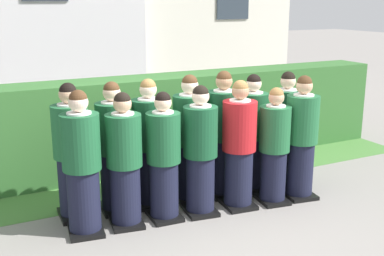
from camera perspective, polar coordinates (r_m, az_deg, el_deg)
name	(u,v)px	position (r m, az deg, el deg)	size (l,w,h in m)	color
ground_plane	(201,212)	(6.29, 1.01, -9.79)	(60.00, 60.00, 0.00)	gray
student_front_row_0	(82,167)	(5.63, -12.66, -4.43)	(0.45, 0.53, 1.67)	black
student_front_row_1	(125,164)	(5.76, -7.85, -4.11)	(0.44, 0.51, 1.61)	black
student_front_row_2	(164,160)	(5.89, -3.31, -3.71)	(0.41, 0.51, 1.58)	black
student_front_row_3	(200,154)	(6.02, 0.93, -3.02)	(0.43, 0.54, 1.63)	black
student_in_red_blazer	(239,148)	(6.24, 5.48, -2.31)	(0.43, 0.54, 1.66)	black
student_front_row_5	(274,149)	(6.46, 9.52, -2.40)	(0.41, 0.51, 1.54)	black
student_front_row_6	(301,140)	(6.69, 12.58, -1.40)	(0.45, 0.53, 1.66)	black
student_rear_row_0	(72,155)	(6.08, -13.79, -3.04)	(0.44, 0.50, 1.68)	black
student_rear_row_1	(114,151)	(6.18, -9.05, -2.60)	(0.43, 0.51, 1.66)	black
student_rear_row_2	(149,146)	(6.30, -4.98, -2.12)	(0.44, 0.52, 1.66)	black
student_rear_row_3	(190,142)	(6.42, -0.26, -1.60)	(0.45, 0.56, 1.69)	black
student_rear_row_4	(223,137)	(6.62, 3.64, -1.04)	(0.45, 0.53, 1.71)	black
student_rear_row_5	(252,135)	(6.86, 6.99, -0.86)	(0.44, 0.54, 1.64)	black
student_rear_row_6	(286,132)	(7.08, 10.82, -0.47)	(0.43, 0.49, 1.65)	black
hedge	(142,123)	(7.75, -5.79, 0.55)	(8.77, 0.70, 1.45)	#33662D
lawn_strip	(164,183)	(7.26, -3.33, -6.35)	(8.77, 0.90, 0.01)	#477A38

